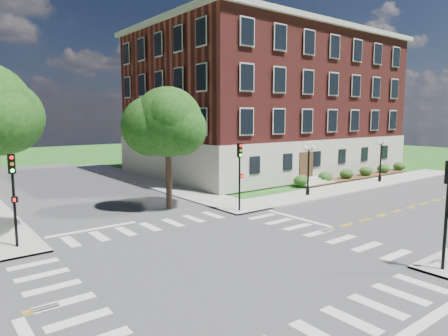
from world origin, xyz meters
TOP-DOWN VIEW (x-y plane):
  - ground at (0.00, 0.00)m, footprint 160.00×160.00m
  - road_ew at (0.00, 0.00)m, footprint 90.00×12.00m
  - road_ns at (0.00, 0.00)m, footprint 12.00×90.00m
  - sidewalk_ne at (15.38, 15.38)m, footprint 34.00×34.00m
  - crosswalk_east at (7.20, 0.00)m, footprint 2.20×10.20m
  - stop_bar_east at (8.80, 3.00)m, footprint 0.40×5.50m
  - main_building at (24.00, 21.99)m, footprint 30.60×22.40m
  - shrub_row at (27.00, 10.80)m, footprint 18.00×2.00m
  - tree_d at (3.38, 10.67)m, footprint 5.03×5.03m
  - traffic_signal_se at (6.83, -7.16)m, footprint 0.37×0.43m
  - traffic_signal_ne at (6.86, 6.78)m, footprint 0.35×0.39m
  - traffic_signal_nw at (-7.32, 7.71)m, footprint 0.38×0.46m
  - twin_lamp_west at (15.16, 7.59)m, footprint 1.36×0.36m
  - twin_lamp_east at (26.49, 7.70)m, footprint 1.36×0.36m

SIDE VIEW (x-z plane):
  - ground at x=0.00m, z-range 0.00..0.00m
  - crosswalk_east at x=7.20m, z-range -0.01..0.01m
  - stop_bar_east at x=8.80m, z-range 0.00..0.00m
  - shrub_row at x=27.00m, z-range -0.65..0.65m
  - road_ew at x=0.00m, z-range 0.00..0.01m
  - road_ns at x=0.00m, z-range 0.00..0.01m
  - sidewalk_ne at x=15.38m, z-range 0.00..0.12m
  - twin_lamp_west at x=15.16m, z-range 0.41..4.64m
  - twin_lamp_east at x=26.49m, z-range 0.41..4.64m
  - traffic_signal_se at x=6.83m, z-range 0.79..5.59m
  - traffic_signal_ne at x=6.86m, z-range 0.79..5.59m
  - traffic_signal_nw at x=-7.32m, z-range 0.79..5.59m
  - tree_d at x=3.38m, z-range 1.97..10.76m
  - main_building at x=24.00m, z-range 0.09..16.59m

